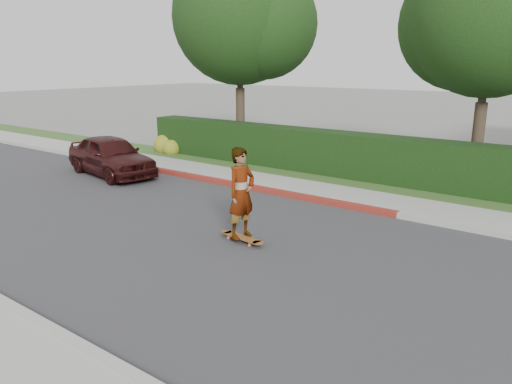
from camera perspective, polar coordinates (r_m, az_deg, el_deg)
ground at (r=9.76m, az=1.31°, el=-7.71°), size 120.00×120.00×0.00m
road at (r=9.76m, az=1.31°, el=-7.69°), size 60.00×8.00×0.01m
curb_near at (r=7.17m, az=-19.16°, el=-16.74°), size 60.00×0.20×0.15m
curb_far at (r=13.10m, az=11.88°, el=-1.79°), size 60.00×0.20×0.15m
curb_red_section at (r=15.79m, az=-4.70°, el=1.29°), size 12.00×0.21×0.15m
sidewalk_far at (r=13.89m, az=13.48°, el=-1.00°), size 60.00×1.60×0.12m
planting_strip at (r=15.33m, az=15.91°, el=0.26°), size 60.00×1.60×0.10m
hedge at (r=16.97m, az=7.37°, el=4.48°), size 15.00×1.00×1.50m
flowering_shrub at (r=21.04m, az=-10.16°, el=5.18°), size 1.40×1.00×0.90m
tree_left at (r=20.55m, az=-1.57°, el=18.98°), size 5.99×5.21×8.00m
tree_center at (r=16.98m, az=25.38°, el=17.34°), size 5.66×4.84×7.44m
skateboard at (r=10.61m, az=-1.64°, el=-5.23°), size 1.21×0.37×0.11m
skateboarder at (r=10.32m, az=-1.68°, el=-0.13°), size 0.53×0.74×1.92m
car_maroon at (r=17.42m, az=-16.24°, el=4.02°), size 4.17×2.27×1.35m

